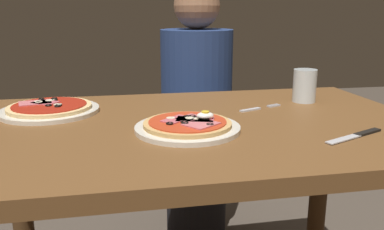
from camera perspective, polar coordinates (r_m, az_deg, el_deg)
The scene contains 7 objects.
dining_table at distance 1.13m, azimuth 1.05°, elevation -6.86°, with size 1.25×0.80×0.77m.
pizza_foreground at distance 1.01m, azimuth -0.58°, elevation -1.54°, with size 0.27×0.27×0.05m.
pizza_across_left at distance 1.26m, azimuth -19.59°, elevation 0.84°, with size 0.29×0.29×0.03m.
water_glass_near at distance 1.38m, azimuth 15.69°, elevation 3.75°, with size 0.08×0.08×0.11m.
fork at distance 1.24m, azimuth 9.26°, elevation 0.92°, with size 0.15×0.07×0.00m.
knife at distance 1.05m, azimuth 22.54°, elevation -2.64°, with size 0.19×0.10×0.01m.
diner_person at distance 1.85m, azimuth 0.64°, elevation -1.00°, with size 0.32×0.32×1.18m.
Camera 1 is at (-0.22, -1.03, 1.06)m, focal length 37.50 mm.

